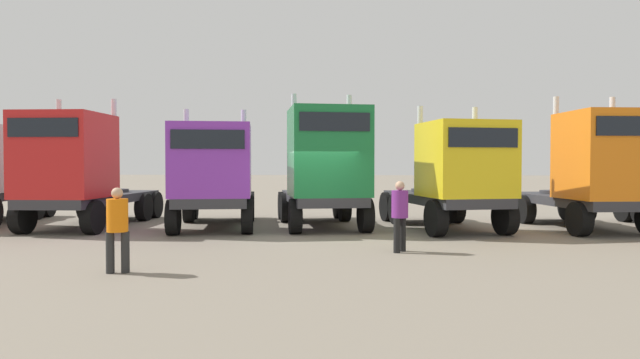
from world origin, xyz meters
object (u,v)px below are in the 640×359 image
Objects in this scene: visitor_with_camera at (400,211)px; visitor_in_hivis at (117,224)px; semi_truck_green at (325,167)px; semi_truck_yellow at (455,175)px; semi_truck_purple at (214,175)px; semi_truck_orange at (596,171)px; semi_truck_red at (77,171)px.

visitor_in_hivis is at bearing 61.25° from visitor_with_camera.
semi_truck_yellow is (4.12, -0.13, -0.25)m from semi_truck_green.
semi_truck_green reaches higher than semi_truck_yellow.
semi_truck_yellow reaches higher than semi_truck_purple.
semi_truck_orange reaches higher than semi_truck_purple.
semi_truck_orange is (12.08, 0.78, 0.14)m from semi_truck_purple.
visitor_in_hivis is at bearing 32.78° from semi_truck_red.
semi_truck_green reaches higher than semi_truck_orange.
semi_truck_orange is (4.37, 0.39, 0.14)m from semi_truck_yellow.
semi_truck_orange is at bearing -111.61° from visitor_with_camera.
semi_truck_purple is 7.02m from visitor_with_camera.
semi_truck_orange is 3.61× the size of visitor_with_camera.
visitor_with_camera is (5.54, 3.11, 0.03)m from visitor_in_hivis.
semi_truck_green is 8.50m from semi_truck_orange.
semi_truck_orange is 7.86m from visitor_with_camera.
semi_truck_red is at bearing -98.09° from semi_truck_green.
semi_truck_yellow is 4.39m from semi_truck_orange.
visitor_in_hivis is (-7.45, -7.37, -0.82)m from semi_truck_yellow.
semi_truck_yellow is at bearing 73.56° from semi_truck_green.
semi_truck_purple is 1.04× the size of semi_truck_green.
visitor_in_hivis is at bearing -38.61° from semi_truck_green.
semi_truck_green reaches higher than visitor_in_hivis.
semi_truck_red is 1.01× the size of semi_truck_purple.
semi_truck_yellow reaches higher than visitor_with_camera.
visitor_in_hivis is 6.36m from visitor_with_camera.
visitor_in_hivis is (-3.33, -7.49, -1.07)m from semi_truck_green.
semi_truck_green is (8.03, 0.93, 0.11)m from semi_truck_red.
visitor_in_hivis is at bearing -10.47° from semi_truck_purple.
semi_truck_red is 1.05× the size of semi_truck_green.
semi_truck_red is 1.05× the size of semi_truck_orange.
semi_truck_red reaches higher than semi_truck_purple.
semi_truck_orange is 14.17m from visitor_in_hivis.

